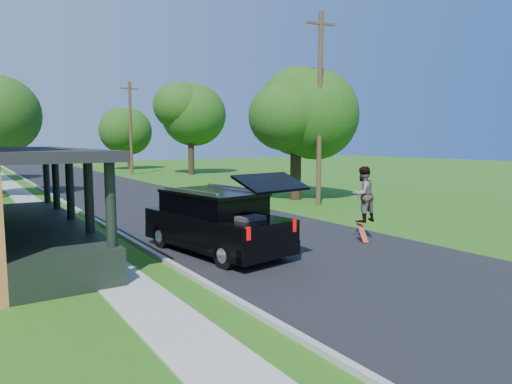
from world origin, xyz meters
TOP-DOWN VIEW (x-y plane):
  - ground at (0.00, 0.00)m, footprint 140.00×140.00m
  - street at (0.00, 20.00)m, footprint 8.00×120.00m
  - curb at (-4.05, 20.00)m, footprint 0.15×120.00m
  - sidewalk at (-5.60, 20.00)m, footprint 1.30×120.00m
  - black_suv at (-2.33, 2.77)m, footprint 2.77×5.58m
  - skateboarder at (2.50, 1.50)m, footprint 0.93×0.73m
  - skateboard at (2.36, 1.34)m, footprint 0.35×0.53m
  - tree_right_near at (7.37, 11.46)m, footprint 5.64×5.79m
  - tree_right_mid at (10.85, 32.95)m, footprint 6.43×6.30m
  - tree_right_far at (8.32, 44.76)m, footprint 5.59×5.35m
  - utility_pole_near at (7.00, 8.94)m, footprint 1.57×0.46m
  - utility_pole_far at (5.80, 35.98)m, footprint 1.77×0.29m

SIDE VIEW (x-z plane):
  - ground at x=0.00m, z-range 0.00..0.00m
  - street at x=0.00m, z-range -0.01..0.01m
  - curb at x=-4.05m, z-range -0.06..0.06m
  - sidewalk at x=-5.60m, z-range -0.01..0.01m
  - skateboard at x=2.36m, z-range 0.00..0.61m
  - black_suv at x=-2.33m, z-range -0.29..2.20m
  - skateboarder at x=2.50m, z-range 0.66..2.51m
  - utility_pole_far at x=5.80m, z-range 0.15..9.32m
  - tree_right_near at x=7.37m, z-range 1.17..8.75m
  - tree_right_far at x=8.32m, z-range 1.12..8.87m
  - utility_pole_near at x=7.00m, z-range 0.14..9.96m
  - tree_right_mid at x=10.85m, z-range 1.65..11.90m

